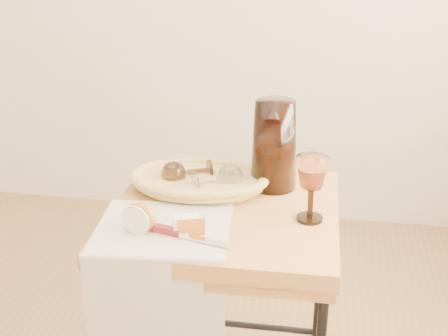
% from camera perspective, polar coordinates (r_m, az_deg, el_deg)
% --- Properties ---
extents(side_table, '(0.59, 0.59, 0.75)m').
position_cam_1_polar(side_table, '(1.78, 0.12, -14.63)').
color(side_table, olive).
rests_on(side_table, floor).
extents(tea_towel, '(0.35, 0.32, 0.01)m').
position_cam_1_polar(tea_towel, '(1.48, -5.79, -5.72)').
color(tea_towel, beige).
rests_on(tea_towel, side_table).
extents(bread_basket, '(0.36, 0.26, 0.05)m').
position_cam_1_polar(bread_basket, '(1.67, -2.39, -1.40)').
color(bread_basket, gold).
rests_on(bread_basket, side_table).
extents(goblet_lying_a, '(0.13, 0.12, 0.07)m').
position_cam_1_polar(goblet_lying_a, '(1.68, -3.31, -0.36)').
color(goblet_lying_a, brown).
rests_on(goblet_lying_a, bread_basket).
extents(goblet_lying_b, '(0.14, 0.12, 0.07)m').
position_cam_1_polar(goblet_lying_b, '(1.64, -0.80, -1.01)').
color(goblet_lying_b, white).
rests_on(goblet_lying_b, bread_basket).
extents(pitcher, '(0.18, 0.26, 0.29)m').
position_cam_1_polar(pitcher, '(1.67, 4.76, 2.22)').
color(pitcher, black).
rests_on(pitcher, side_table).
extents(wine_goblet, '(0.10, 0.10, 0.17)m').
position_cam_1_polar(wine_goblet, '(1.50, 8.27, -1.95)').
color(wine_goblet, white).
rests_on(wine_goblet, side_table).
extents(apple_half, '(0.09, 0.06, 0.07)m').
position_cam_1_polar(apple_half, '(1.45, -7.90, -4.58)').
color(apple_half, red).
rests_on(apple_half, tea_towel).
extents(apple_wedge, '(0.07, 0.05, 0.04)m').
position_cam_1_polar(apple_wedge, '(1.44, -3.57, -5.38)').
color(apple_wedge, white).
rests_on(apple_wedge, tea_towel).
extents(table_knife, '(0.21, 0.08, 0.02)m').
position_cam_1_polar(table_knife, '(1.42, -3.53, -6.34)').
color(table_knife, silver).
rests_on(table_knife, tea_towel).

